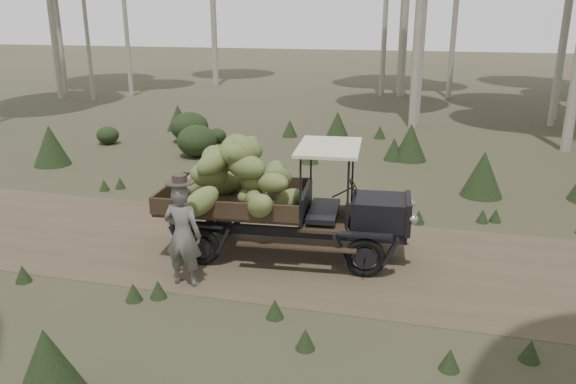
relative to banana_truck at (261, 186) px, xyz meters
name	(u,v)px	position (x,y,z in m)	size (l,w,h in m)	color
ground	(294,253)	(0.59, 0.11, -1.30)	(120.00, 120.00, 0.00)	#473D2B
dirt_track	(294,253)	(0.59, 0.11, -1.30)	(70.00, 4.00, 0.01)	brown
banana_truck	(261,186)	(0.00, 0.00, 0.00)	(4.67, 2.38, 2.32)	black
farmer	(183,234)	(-0.85, -1.54, -0.41)	(0.64, 0.48, 1.88)	#615F59
undergrowth	(302,254)	(1.01, -1.07, -0.76)	(21.48, 23.36, 1.39)	#233319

